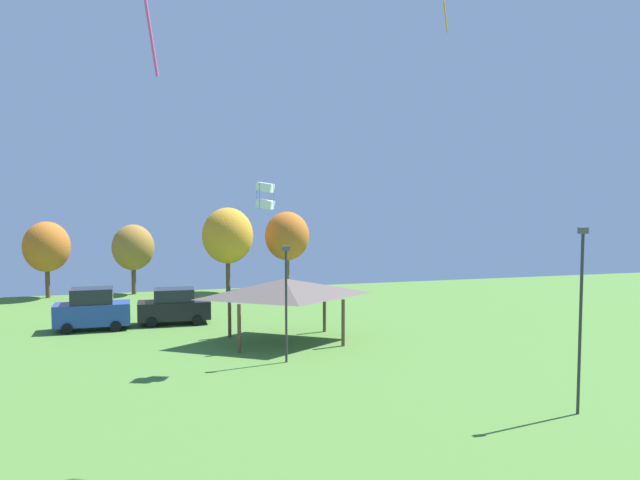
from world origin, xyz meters
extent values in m
cube|color=white|center=(2.43, 34.39, 8.72)|extent=(1.03, 1.01, 0.51)
cube|color=white|center=(2.43, 34.39, 7.91)|extent=(1.03, 1.01, 0.51)
cylinder|color=blue|center=(2.08, 34.04, 8.32)|extent=(0.02, 0.02, 1.22)
cylinder|color=blue|center=(2.79, 34.04, 8.32)|extent=(0.02, 0.02, 1.22)
cylinder|color=blue|center=(2.08, 34.75, 8.32)|extent=(0.02, 0.02, 1.22)
cylinder|color=blue|center=(2.79, 34.75, 8.32)|extent=(0.02, 0.02, 1.22)
cylinder|color=#E54C93|center=(-3.35, 13.47, 11.47)|extent=(0.32, 0.10, 1.92)
cylinder|color=orange|center=(6.48, 23.22, 14.51)|extent=(0.18, 0.22, 1.32)
cube|color=#234299|center=(-6.36, 45.21, 0.99)|extent=(4.48, 1.89, 1.33)
cube|color=#1E232D|center=(-6.36, 45.21, 2.12)|extent=(2.46, 1.74, 0.93)
cylinder|color=black|center=(-4.97, 44.27, 0.32)|extent=(0.64, 0.22, 0.64)
cylinder|color=black|center=(-4.97, 46.16, 0.32)|extent=(0.64, 0.22, 0.64)
cylinder|color=black|center=(-7.75, 44.27, 0.32)|extent=(0.64, 0.22, 0.64)
cylinder|color=black|center=(-7.75, 46.16, 0.32)|extent=(0.64, 0.22, 0.64)
cube|color=black|center=(-1.41, 45.81, 0.90)|extent=(4.58, 2.01, 1.15)
cube|color=#1E232D|center=(-1.41, 45.81, 1.87)|extent=(2.54, 1.81, 0.81)
cylinder|color=black|center=(-0.03, 44.83, 0.32)|extent=(0.65, 0.24, 0.64)
cylinder|color=black|center=(0.02, 46.71, 0.32)|extent=(0.65, 0.24, 0.64)
cylinder|color=black|center=(-2.84, 44.90, 0.32)|extent=(0.65, 0.24, 0.64)
cylinder|color=black|center=(-2.79, 46.79, 0.32)|extent=(0.65, 0.24, 0.64)
cylinder|color=brown|center=(1.50, 37.14, 1.30)|extent=(0.20, 0.20, 2.60)
cylinder|color=brown|center=(7.25, 37.14, 1.30)|extent=(0.20, 0.20, 2.60)
cylinder|color=brown|center=(1.50, 40.98, 1.30)|extent=(0.20, 0.20, 2.60)
cylinder|color=brown|center=(7.25, 40.98, 1.30)|extent=(0.20, 0.20, 2.60)
pyramid|color=#564C47|center=(4.37, 39.06, 3.10)|extent=(7.43, 4.98, 1.00)
cylinder|color=#2D2D33|center=(3.48, 34.55, 2.80)|extent=(0.12, 0.12, 5.60)
cube|color=#4C4C51|center=(3.48, 34.55, 5.72)|extent=(0.36, 0.20, 0.24)
cylinder|color=#2D2D33|center=(12.68, 24.03, 3.49)|extent=(0.12, 0.12, 6.97)
cube|color=#4C4C51|center=(12.68, 24.03, 7.09)|extent=(0.36, 0.20, 0.24)
cylinder|color=brown|center=(-10.53, 58.93, 1.35)|extent=(0.36, 0.36, 2.70)
ellipsoid|color=#BC6623|center=(-10.53, 58.93, 4.06)|extent=(3.61, 3.61, 3.97)
cylinder|color=brown|center=(-3.95, 59.03, 1.29)|extent=(0.36, 0.36, 2.58)
ellipsoid|color=olive|center=(-3.95, 59.03, 3.85)|extent=(3.39, 3.39, 3.73)
cylinder|color=brown|center=(3.60, 57.75, 1.59)|extent=(0.36, 0.36, 3.18)
ellipsoid|color=gold|center=(3.60, 57.75, 4.76)|extent=(4.20, 4.20, 4.62)
cylinder|color=brown|center=(8.81, 58.60, 1.57)|extent=(0.36, 0.36, 3.15)
ellipsoid|color=#BC6623|center=(8.81, 58.60, 4.57)|extent=(3.79, 3.79, 4.17)
camera|label=1|loc=(-3.57, 2.03, 8.71)|focal=38.00mm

